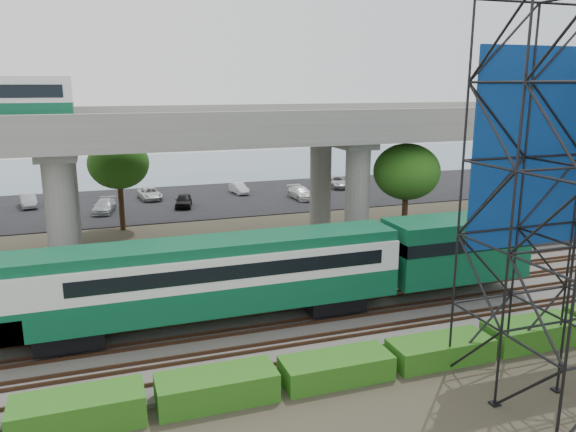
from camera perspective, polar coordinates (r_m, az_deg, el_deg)
name	(u,v)px	position (r m, az deg, el deg)	size (l,w,h in m)	color
ground	(281,339)	(27.53, -0.76, -12.42)	(140.00, 140.00, 0.00)	#474233
ballast_bed	(268,321)	(29.22, -2.01, -10.63)	(90.00, 12.00, 0.20)	slate
service_road	(230,271)	(36.91, -5.91, -5.60)	(90.00, 5.00, 0.08)	black
parking_lot	(178,202)	(59.29, -11.13, 1.46)	(90.00, 18.00, 0.08)	black
harbor_water	(155,171)	(80.83, -13.36, 4.44)	(140.00, 40.00, 0.03)	#455D72
rail_tracks	(268,318)	(29.15, -2.01, -10.30)	(90.00, 9.52, 0.16)	#472D1E
commuter_train	(252,271)	(27.99, -3.70, -5.63)	(29.30, 3.06, 4.30)	black
overpass	(194,138)	(40.30, -9.52, 7.80)	(80.00, 12.00, 12.40)	#9E9B93
hedge_strip	(336,367)	(24.03, 4.94, -15.04)	(34.60, 1.80, 1.20)	#235714
trees	(144,178)	(40.36, -14.44, 3.78)	(40.94, 16.94, 7.69)	#382314
suv	(20,278)	(37.04, -25.53, -5.73)	(2.06, 4.47, 1.24)	black
parked_cars	(187,195)	(58.87, -10.18, 2.07)	(39.72, 9.57, 1.31)	silver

